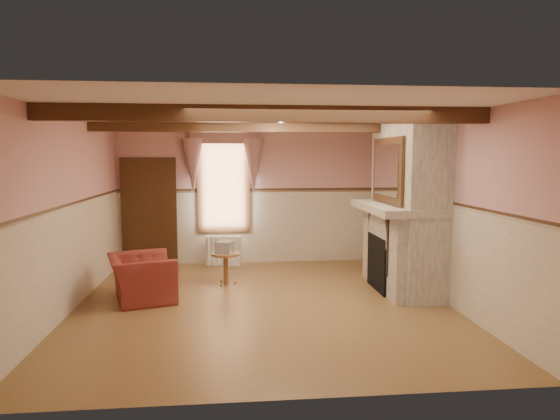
{
  "coord_description": "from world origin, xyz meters",
  "views": [
    {
      "loc": [
        -0.48,
        -7.27,
        2.19
      ],
      "look_at": [
        0.34,
        0.8,
        1.32
      ],
      "focal_mm": 32.0,
      "sensor_mm": 36.0,
      "label": 1
    }
  ],
  "objects": [
    {
      "name": "book_stack",
      "position": [
        -0.57,
        1.21,
        0.65
      ],
      "size": [
        0.35,
        0.38,
        0.2
      ],
      "primitive_type": "cube",
      "rotation": [
        0.0,
        0.0,
        -0.31
      ],
      "color": "#B7AD8C",
      "rests_on": "side_table"
    },
    {
      "name": "wall_front",
      "position": [
        0.0,
        -3.0,
        1.4
      ],
      "size": [
        5.5,
        0.02,
        2.8
      ],
      "primitive_type": "cube",
      "color": "tan",
      "rests_on": "floor"
    },
    {
      "name": "side_table",
      "position": [
        -0.56,
        1.18,
        0.28
      ],
      "size": [
        0.63,
        0.63,
        0.55
      ],
      "primitive_type": "cylinder",
      "rotation": [
        0.0,
        0.0,
        0.36
      ],
      "color": "brown",
      "rests_on": "floor"
    },
    {
      "name": "door",
      "position": [
        -2.1,
        2.94,
        1.05
      ],
      "size": [
        1.1,
        0.1,
        2.1
      ],
      "primitive_type": "cube",
      "color": "black",
      "rests_on": "floor"
    },
    {
      "name": "oil_lamp",
      "position": [
        2.24,
        1.01,
        1.56
      ],
      "size": [
        0.11,
        0.11,
        0.28
      ],
      "primitive_type": "cylinder",
      "color": "gold",
      "rests_on": "mantel"
    },
    {
      "name": "bowl",
      "position": [
        2.24,
        0.5,
        1.46
      ],
      "size": [
        0.33,
        0.33,
        0.08
      ],
      "primitive_type": "imported",
      "color": "brown",
      "rests_on": "mantel"
    },
    {
      "name": "floor",
      "position": [
        0.0,
        0.0,
        0.0
      ],
      "size": [
        5.5,
        6.0,
        0.01
      ],
      "primitive_type": "cube",
      "color": "brown",
      "rests_on": "ground"
    },
    {
      "name": "window_drapes",
      "position": [
        -0.6,
        2.88,
        2.25
      ],
      "size": [
        1.3,
        0.14,
        1.4
      ],
      "primitive_type": "cube",
      "color": "gray",
      "rests_on": "wall_back"
    },
    {
      "name": "wall_left",
      "position": [
        -2.75,
        0.0,
        1.4
      ],
      "size": [
        0.02,
        6.0,
        2.8
      ],
      "primitive_type": "cube",
      "color": "tan",
      "rests_on": "floor"
    },
    {
      "name": "radiator",
      "position": [
        -0.62,
        2.7,
        0.3
      ],
      "size": [
        0.72,
        0.26,
        0.6
      ],
      "primitive_type": "cube",
      "rotation": [
        0.0,
        0.0,
        -0.11
      ],
      "color": "silver",
      "rests_on": "floor"
    },
    {
      "name": "fireplace",
      "position": [
        2.42,
        0.6,
        1.4
      ],
      "size": [
        0.85,
        2.0,
        2.8
      ],
      "primitive_type": "cube",
      "color": "gray",
      "rests_on": "floor"
    },
    {
      "name": "mantel_clock",
      "position": [
        2.24,
        1.31,
        1.52
      ],
      "size": [
        0.14,
        0.24,
        0.2
      ],
      "primitive_type": "cube",
      "color": "black",
      "rests_on": "mantel"
    },
    {
      "name": "chair_rail",
      "position": [
        0.0,
        0.0,
        1.5
      ],
      "size": [
        5.5,
        6.0,
        0.08
      ],
      "primitive_type": null,
      "color": "black",
      "rests_on": "wainscot"
    },
    {
      "name": "firebox",
      "position": [
        2.0,
        0.6,
        0.45
      ],
      "size": [
        0.2,
        0.95,
        0.9
      ],
      "primitive_type": "cube",
      "color": "black",
      "rests_on": "floor"
    },
    {
      "name": "mantel",
      "position": [
        2.24,
        0.6,
        1.36
      ],
      "size": [
        1.05,
        2.05,
        0.12
      ],
      "primitive_type": "cube",
      "color": "gray",
      "rests_on": "fireplace"
    },
    {
      "name": "armchair",
      "position": [
        -1.83,
        0.36,
        0.35
      ],
      "size": [
        1.2,
        1.29,
        0.69
      ],
      "primitive_type": "imported",
      "rotation": [
        0.0,
        0.0,
        1.86
      ],
      "color": "maroon",
      "rests_on": "floor"
    },
    {
      "name": "wainscot",
      "position": [
        0.0,
        0.0,
        0.75
      ],
      "size": [
        5.5,
        6.0,
        1.5
      ],
      "primitive_type": null,
      "color": "beige",
      "rests_on": "floor"
    },
    {
      "name": "jar_yellow",
      "position": [
        2.24,
        0.22,
        1.48
      ],
      "size": [
        0.06,
        0.06,
        0.12
      ],
      "primitive_type": "cylinder",
      "color": "gold",
      "rests_on": "mantel"
    },
    {
      "name": "overmantel_mirror",
      "position": [
        2.06,
        0.6,
        1.97
      ],
      "size": [
        0.06,
        1.44,
        1.04
      ],
      "primitive_type": "cube",
      "color": "silver",
      "rests_on": "fireplace"
    },
    {
      "name": "candle_red",
      "position": [
        2.24,
        -0.15,
        1.5
      ],
      "size": [
        0.06,
        0.06,
        0.16
      ],
      "primitive_type": "cylinder",
      "color": "maroon",
      "rests_on": "mantel"
    },
    {
      "name": "wall_back",
      "position": [
        0.0,
        3.0,
        1.4
      ],
      "size": [
        5.5,
        0.02,
        2.8
      ],
      "primitive_type": "cube",
      "color": "tan",
      "rests_on": "floor"
    },
    {
      "name": "ceiling",
      "position": [
        0.0,
        0.0,
        2.8
      ],
      "size": [
        5.5,
        6.0,
        0.01
      ],
      "primitive_type": "cube",
      "color": "silver",
      "rests_on": "wall_back"
    },
    {
      "name": "ceiling_beam_back",
      "position": [
        0.0,
        1.2,
        2.7
      ],
      "size": [
        5.5,
        0.18,
        0.2
      ],
      "primitive_type": "cube",
      "color": "black",
      "rests_on": "ceiling"
    },
    {
      "name": "ceiling_beam_front",
      "position": [
        0.0,
        -1.2,
        2.7
      ],
      "size": [
        5.5,
        0.18,
        0.2
      ],
      "primitive_type": "cube",
      "color": "black",
      "rests_on": "ceiling"
    },
    {
      "name": "wall_right",
      "position": [
        2.75,
        0.0,
        1.4
      ],
      "size": [
        0.02,
        6.0,
        2.8
      ],
      "primitive_type": "cube",
      "color": "tan",
      "rests_on": "floor"
    },
    {
      "name": "window",
      "position": [
        -0.6,
        2.97,
        1.65
      ],
      "size": [
        1.06,
        0.08,
        2.02
      ],
      "primitive_type": "cube",
      "color": "white",
      "rests_on": "wall_back"
    }
  ]
}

